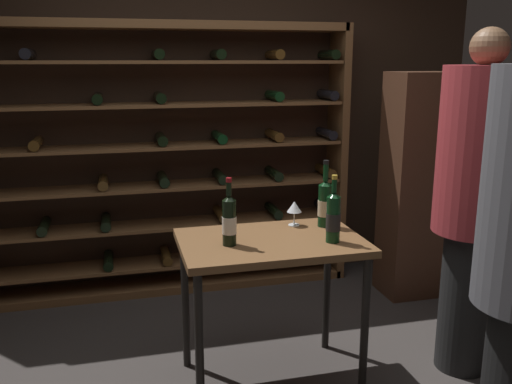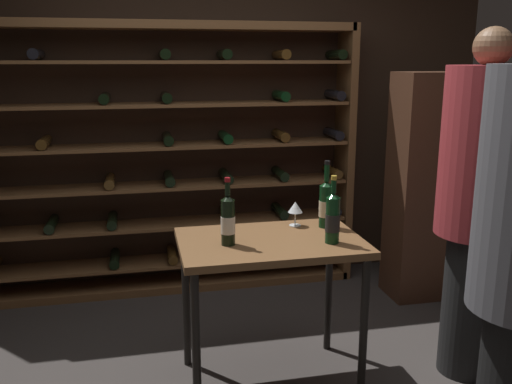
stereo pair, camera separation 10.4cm
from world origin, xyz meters
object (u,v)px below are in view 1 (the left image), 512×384
at_px(tasting_table, 271,257).
at_px(wine_glass_stemmed_right, 294,208).
at_px(wine_bottle_black_capsule, 229,220).
at_px(display_cabinet, 415,187).
at_px(wine_rack, 164,163).
at_px(person_host_in_suit, 476,191).
at_px(wine_bottle_red_label, 325,203).
at_px(wine_bottle_amber_reserve, 333,217).

height_order(tasting_table, wine_glass_stemmed_right, wine_glass_stemmed_right).
height_order(tasting_table, wine_bottle_black_capsule, wine_bottle_black_capsule).
bearing_deg(wine_bottle_black_capsule, wine_glass_stemmed_right, 29.76).
height_order(tasting_table, display_cabinet, display_cabinet).
xyz_separation_m(wine_rack, wine_glass_stemmed_right, (0.63, -1.26, -0.07)).
bearing_deg(wine_rack, person_host_in_suit, -45.64).
bearing_deg(tasting_table, person_host_in_suit, -6.97).
bearing_deg(tasting_table, wine_bottle_red_label, 22.62).
distance_m(wine_rack, wine_bottle_red_label, 1.54).
relative_size(wine_rack, wine_bottle_red_label, 7.53).
height_order(wine_bottle_amber_reserve, wine_glass_stemmed_right, wine_bottle_amber_reserve).
bearing_deg(person_host_in_suit, wine_glass_stemmed_right, -157.54).
xyz_separation_m(wine_bottle_amber_reserve, wine_bottle_red_label, (0.06, 0.28, 0.00)).
xyz_separation_m(display_cabinet, wine_bottle_red_label, (-1.03, -0.78, 0.13)).
relative_size(person_host_in_suit, display_cabinet, 1.15).
relative_size(tasting_table, display_cabinet, 0.58).
bearing_deg(display_cabinet, person_host_in_suit, -103.44).
xyz_separation_m(wine_rack, tasting_table, (0.43, -1.47, -0.28)).
height_order(wine_rack, display_cabinet, wine_rack).
distance_m(display_cabinet, wine_bottle_amber_reserve, 1.52).
distance_m(person_host_in_suit, wine_bottle_red_label, 0.83).
distance_m(tasting_table, person_host_in_suit, 1.20).
bearing_deg(wine_rack, tasting_table, -73.59).
distance_m(wine_rack, person_host_in_suit, 2.25).
relative_size(person_host_in_suit, wine_bottle_amber_reserve, 5.41).
distance_m(wine_bottle_red_label, wine_glass_stemmed_right, 0.18).
bearing_deg(person_host_in_suit, tasting_table, -144.17).
bearing_deg(person_host_in_suit, wine_bottle_red_label, -157.75).
relative_size(tasting_table, wine_bottle_black_capsule, 2.75).
bearing_deg(wine_bottle_red_label, wine_glass_stemmed_right, 160.62).
bearing_deg(wine_bottle_amber_reserve, wine_glass_stemmed_right, 107.43).
relative_size(wine_rack, wine_bottle_amber_reserve, 8.08).
height_order(person_host_in_suit, wine_bottle_red_label, person_host_in_suit).
xyz_separation_m(tasting_table, person_host_in_suit, (1.14, -0.14, 0.34)).
bearing_deg(wine_rack, wine_bottle_amber_reserve, -65.21).
height_order(wine_bottle_amber_reserve, wine_bottle_black_capsule, wine_bottle_amber_reserve).
bearing_deg(wine_bottle_black_capsule, display_cabinet, 30.63).
bearing_deg(wine_bottle_red_label, wine_bottle_black_capsule, -162.40).
distance_m(wine_rack, wine_glass_stemmed_right, 1.41).
bearing_deg(wine_bottle_amber_reserve, wine_bottle_red_label, 77.59).
relative_size(person_host_in_suit, wine_glass_stemmed_right, 13.56).
distance_m(person_host_in_suit, wine_bottle_black_capsule, 1.38).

